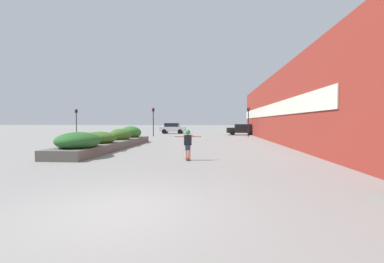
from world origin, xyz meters
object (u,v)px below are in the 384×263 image
Objects in this scene: traffic_light_right at (248,117)px; car_leftmost at (173,128)px; car_center_left at (242,129)px; traffic_light_left at (153,117)px; skateboarder at (188,141)px; skateboard at (188,159)px; traffic_light_far_left at (76,118)px.

car_leftmost is at bearing 143.45° from traffic_light_right.
traffic_light_left reaches higher than car_center_left.
skateboarder is 25.18m from car_center_left.
traffic_light_right reaches higher than skateboard.
car_center_left is at bearing 21.06° from traffic_light_left.
traffic_light_left is (-6.49, 20.15, 1.54)m from skateboarder.
car_center_left is 1.14× the size of traffic_light_right.
skateboard is 0.17× the size of traffic_light_far_left.
car_center_left is 1.18× the size of traffic_light_far_left.
traffic_light_left is at bearing 179.69° from traffic_light_right.
traffic_light_far_left reaches higher than car_leftmost.
car_center_left is at bearing 71.90° from car_leftmost.
car_leftmost is 13.46m from traffic_light_right.
skateboard is 26.70m from traffic_light_far_left.
car_center_left is at bearing 68.14° from skateboarder.
skateboard is 0.15× the size of car_center_left.
skateboarder is 28.54m from car_leftmost.
car_leftmost is 0.96× the size of car_center_left.
traffic_light_left is 1.00× the size of traffic_light_right.
skateboard is 0.17× the size of traffic_light_left.
car_leftmost is 14.01m from traffic_light_far_left.
traffic_light_left is 11.98m from traffic_light_right.
skateboard is 0.17× the size of traffic_light_right.
traffic_light_far_left reaches higher than skateboard.
car_leftmost is at bearing 90.59° from skateboarder.
skateboarder is at bearing -105.28° from traffic_light_right.
skateboard is at bearing -50.40° from traffic_light_far_left.
skateboard is at bearing 0.00° from skateboarder.
traffic_light_right is (5.49, 20.09, 2.39)m from skateboard.
traffic_light_right is at bearing 64.71° from skateboard.
traffic_light_far_left is (-22.13, -4.15, 1.58)m from car_center_left.
traffic_light_far_left is at bearing 119.59° from skateboarder.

